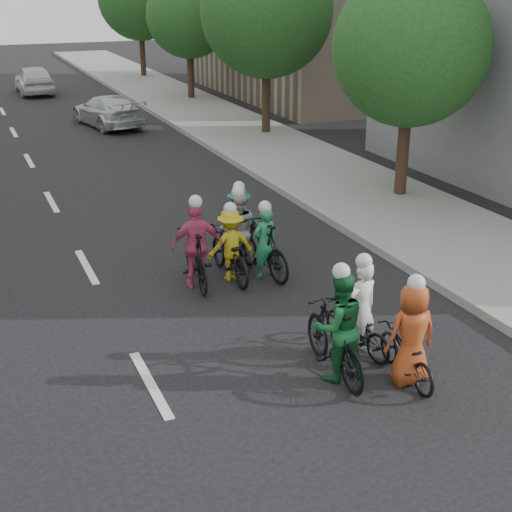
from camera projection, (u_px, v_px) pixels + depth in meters
ground at (150, 384)px, 10.60m from camera, size 120.00×120.00×0.00m
sidewalk_right at (316, 170)px, 22.05m from camera, size 4.00×80.00×0.15m
curb_right at (258, 176)px, 21.33m from camera, size 0.18×80.00×0.18m
bldg_se at (330, 12)px, 35.52m from camera, size 10.00×14.00×8.00m
tree_r_0 at (411, 48)px, 18.01m from camera, size 4.00×4.00×5.97m
tree_r_1 at (267, 10)px, 25.51m from camera, size 4.80×4.80×6.93m
tree_r_2 at (189, 15)px, 33.41m from camera, size 4.00×4.00×5.97m
cyclist_0 at (358, 321)px, 11.32m from camera, size 0.80×1.60×1.73m
cyclist_1 at (336, 334)px, 10.58m from camera, size 0.87×1.94×1.86m
cyclist_2 at (230, 250)px, 14.12m from camera, size 0.94×1.93×1.61m
cyclist_3 at (196, 252)px, 13.75m from camera, size 1.04×1.96×1.86m
cyclist_4 at (409, 344)px, 10.48m from camera, size 0.82×1.58×1.75m
cyclist_5 at (263, 247)px, 14.25m from camera, size 0.80×1.97×1.60m
cyclist_6 at (238, 237)px, 14.78m from camera, size 0.86×1.64×1.72m
cyclist_7 at (238, 224)px, 15.59m from camera, size 0.97×1.52×1.58m
follow_car_lead at (108, 111)px, 28.62m from camera, size 2.52×4.53×1.24m
follow_car_trail at (34, 79)px, 36.61m from camera, size 1.73×4.23×1.44m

